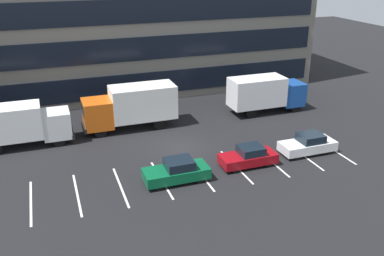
{
  "coord_description": "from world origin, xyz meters",
  "views": [
    {
      "loc": [
        -9.37,
        -28.74,
        14.2
      ],
      "look_at": [
        1.13,
        0.4,
        1.4
      ],
      "focal_mm": 39.41,
      "sensor_mm": 36.0,
      "label": 1
    }
  ],
  "objects_px": {
    "sedan_white": "(308,144)",
    "sedan_forest": "(177,171)",
    "box_truck_orange": "(131,105)",
    "box_truck_white": "(20,124)",
    "box_truck_blue": "(266,93)",
    "sedan_maroon": "(249,157)"
  },
  "relations": [
    {
      "from": "sedan_white",
      "to": "sedan_forest",
      "type": "distance_m",
      "value": 10.85
    },
    {
      "from": "box_truck_orange",
      "to": "sedan_forest",
      "type": "relative_size",
      "value": 1.84
    },
    {
      "from": "box_truck_orange",
      "to": "sedan_white",
      "type": "bearing_deg",
      "value": -39.42
    },
    {
      "from": "box_truck_orange",
      "to": "sedan_forest",
      "type": "height_order",
      "value": "box_truck_orange"
    },
    {
      "from": "box_truck_white",
      "to": "sedan_forest",
      "type": "relative_size",
      "value": 1.68
    },
    {
      "from": "box_truck_blue",
      "to": "sedan_white",
      "type": "height_order",
      "value": "box_truck_blue"
    },
    {
      "from": "box_truck_white",
      "to": "sedan_white",
      "type": "relative_size",
      "value": 1.71
    },
    {
      "from": "box_truck_orange",
      "to": "sedan_maroon",
      "type": "bearing_deg",
      "value": -57.22
    },
    {
      "from": "box_truck_blue",
      "to": "box_truck_white",
      "type": "xyz_separation_m",
      "value": [
        -21.96,
        -0.47,
        -0.05
      ]
    },
    {
      "from": "box_truck_blue",
      "to": "sedan_white",
      "type": "distance_m",
      "value": 9.4
    },
    {
      "from": "sedan_forest",
      "to": "sedan_maroon",
      "type": "xyz_separation_m",
      "value": [
        5.58,
        0.43,
        -0.04
      ]
    },
    {
      "from": "sedan_forest",
      "to": "sedan_maroon",
      "type": "height_order",
      "value": "sedan_forest"
    },
    {
      "from": "box_truck_blue",
      "to": "box_truck_orange",
      "type": "xyz_separation_m",
      "value": [
        -12.94,
        0.32,
        0.14
      ]
    },
    {
      "from": "sedan_forest",
      "to": "sedan_white",
      "type": "bearing_deg",
      "value": 4.01
    },
    {
      "from": "box_truck_orange",
      "to": "box_truck_white",
      "type": "bearing_deg",
      "value": -174.98
    },
    {
      "from": "box_truck_blue",
      "to": "sedan_white",
      "type": "relative_size",
      "value": 1.76
    },
    {
      "from": "box_truck_blue",
      "to": "sedan_maroon",
      "type": "distance_m",
      "value": 11.67
    },
    {
      "from": "sedan_white",
      "to": "sedan_maroon",
      "type": "distance_m",
      "value": 5.26
    },
    {
      "from": "box_truck_blue",
      "to": "box_truck_orange",
      "type": "bearing_deg",
      "value": 178.58
    },
    {
      "from": "box_truck_white",
      "to": "sedan_maroon",
      "type": "distance_m",
      "value": 17.89
    },
    {
      "from": "box_truck_blue",
      "to": "sedan_maroon",
      "type": "xyz_separation_m",
      "value": [
        -6.59,
        -9.55,
        -1.28
      ]
    },
    {
      "from": "sedan_forest",
      "to": "sedan_maroon",
      "type": "bearing_deg",
      "value": 4.41
    }
  ]
}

